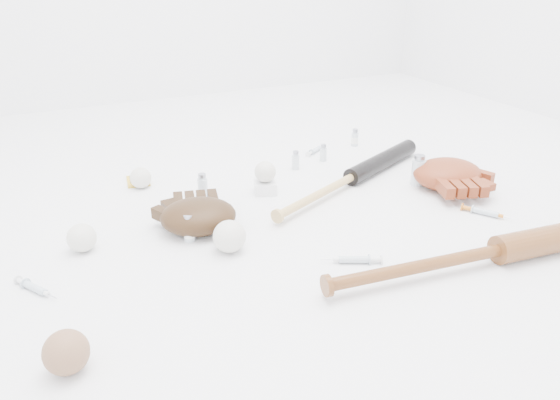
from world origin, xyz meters
name	(u,v)px	position (x,y,z in m)	size (l,w,h in m)	color
bat_dark	(352,177)	(0.27, 0.12, 0.03)	(0.79, 0.06, 0.06)	black
bat_wood	(501,250)	(0.33, -0.44, 0.04)	(0.97, 0.07, 0.07)	brown
glove_dark	(198,216)	(-0.27, 0.04, 0.04)	(0.24, 0.24, 0.09)	#311D0D
glove_tan	(448,174)	(0.53, -0.02, 0.05)	(0.26, 0.26, 0.09)	maroon
trading_card	(138,181)	(-0.34, 0.45, 0.00)	(0.07, 0.10, 0.01)	gold
pedestal	(265,187)	(0.00, 0.19, 0.02)	(0.07, 0.07, 0.04)	white
baseball_on_pedestal	(265,172)	(0.00, 0.19, 0.07)	(0.07, 0.07, 0.07)	silver
baseball_left	(82,238)	(-0.56, 0.06, 0.04)	(0.07, 0.07, 0.07)	silver
baseball_upper	(141,178)	(-0.34, 0.40, 0.03)	(0.07, 0.07, 0.07)	silver
baseball_mid	(229,236)	(-0.23, -0.10, 0.04)	(0.08, 0.08, 0.08)	silver
baseball_aged	(66,352)	(-0.65, -0.38, 0.04)	(0.08, 0.08, 0.08)	brown
syringe_0	(35,288)	(-0.68, -0.08, 0.01)	(0.15, 0.03, 0.02)	#ADBCC6
syringe_1	(354,260)	(0.01, -0.29, 0.01)	(0.16, 0.03, 0.02)	#ADBCC6
syringe_2	(316,150)	(0.32, 0.45, 0.01)	(0.14, 0.02, 0.02)	#ADBCC6
syringe_3	(485,212)	(0.49, -0.23, 0.01)	(0.16, 0.03, 0.02)	#ADBCC6
vial_0	(296,160)	(0.17, 0.33, 0.03)	(0.02, 0.02, 0.06)	silver
vial_1	(355,137)	(0.49, 0.45, 0.03)	(0.03, 0.03, 0.07)	silver
vial_2	(203,186)	(-0.19, 0.24, 0.04)	(0.03, 0.03, 0.08)	silver
vial_3	(418,170)	(0.46, 0.04, 0.05)	(0.04, 0.04, 0.10)	silver
vial_4	(189,228)	(-0.31, -0.01, 0.04)	(0.03, 0.03, 0.07)	silver
vial_5	(323,153)	(0.30, 0.36, 0.03)	(0.02, 0.02, 0.06)	silver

